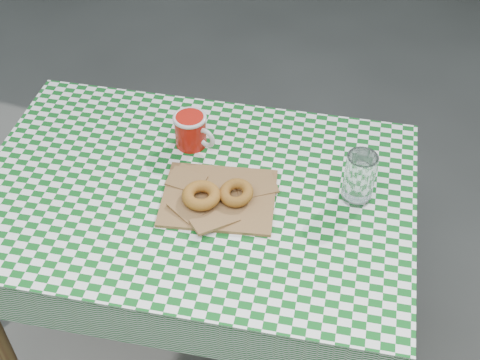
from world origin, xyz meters
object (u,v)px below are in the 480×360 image
Objects in this scene: table at (199,278)px; coffee_mug at (190,130)px; paper_bag at (219,197)px; drinking_glass at (359,178)px.

table is 0.47m from coffee_mug.
paper_bag is 0.24m from coffee_mug.
table is 3.93× the size of paper_bag.
coffee_mug is at bearing 173.30° from drinking_glass.
paper_bag is 1.66× the size of coffee_mug.
table is 0.62m from drinking_glass.
drinking_glass reaches higher than coffee_mug.
coffee_mug is (-0.07, 0.17, 0.43)m from table.
paper_bag is 2.05× the size of drinking_glass.
table is 8.06× the size of drinking_glass.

